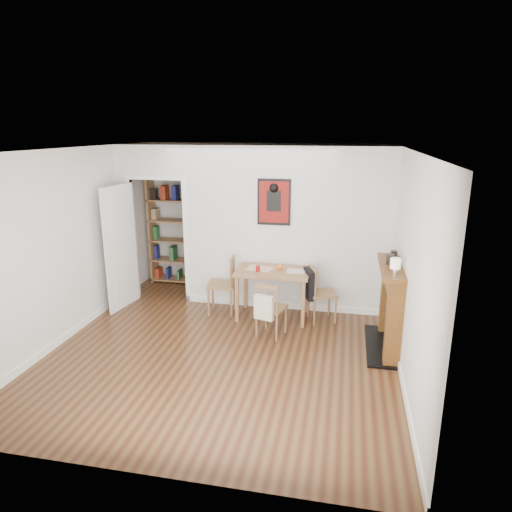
% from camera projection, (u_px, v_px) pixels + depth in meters
% --- Properties ---
extents(ground, '(5.20, 5.20, 0.00)m').
position_uv_depth(ground, '(229.00, 341.00, 6.33)').
color(ground, brown).
rests_on(ground, ground).
extents(room_shell, '(5.20, 5.20, 5.20)m').
position_uv_depth(room_shell, '(255.00, 230.00, 7.23)').
color(room_shell, silver).
rests_on(room_shell, ground).
extents(dining_table, '(1.12, 0.71, 0.76)m').
position_uv_depth(dining_table, '(273.00, 276.00, 6.98)').
color(dining_table, olive).
rests_on(dining_table, ground).
extents(chair_left, '(0.51, 0.51, 0.92)m').
position_uv_depth(chair_left, '(221.00, 285.00, 7.21)').
color(chair_left, brown).
rests_on(chair_left, ground).
extents(chair_right, '(0.59, 0.55, 0.85)m').
position_uv_depth(chair_right, '(321.00, 293.00, 6.91)').
color(chair_right, brown).
rests_on(chair_right, ground).
extents(chair_front, '(0.50, 0.53, 0.80)m').
position_uv_depth(chair_front, '(271.00, 308.00, 6.41)').
color(chair_front, brown).
rests_on(chair_front, ground).
extents(bookshelf, '(0.85, 0.34, 2.02)m').
position_uv_depth(bookshelf, '(172.00, 231.00, 8.57)').
color(bookshelf, olive).
rests_on(bookshelf, ground).
extents(fireplace, '(0.45, 1.25, 1.16)m').
position_uv_depth(fireplace, '(392.00, 305.00, 5.99)').
color(fireplace, brown).
rests_on(fireplace, ground).
extents(red_glass, '(0.07, 0.07, 0.09)m').
position_uv_depth(red_glass, '(258.00, 269.00, 6.88)').
color(red_glass, maroon).
rests_on(red_glass, dining_table).
extents(orange_fruit, '(0.09, 0.09, 0.09)m').
position_uv_depth(orange_fruit, '(280.00, 267.00, 6.97)').
color(orange_fruit, orange).
rests_on(orange_fruit, dining_table).
extents(placemat, '(0.42, 0.35, 0.00)m').
position_uv_depth(placemat, '(260.00, 268.00, 7.03)').
color(placemat, beige).
rests_on(placemat, dining_table).
extents(notebook, '(0.28, 0.20, 0.01)m').
position_uv_depth(notebook, '(296.00, 271.00, 6.89)').
color(notebook, silver).
rests_on(notebook, dining_table).
extents(mantel_lamp, '(0.12, 0.12, 0.20)m').
position_uv_depth(mantel_lamp, '(395.00, 264.00, 5.45)').
color(mantel_lamp, silver).
rests_on(mantel_lamp, fireplace).
extents(ceramic_jar_a, '(0.11, 0.11, 0.13)m').
position_uv_depth(ceramic_jar_a, '(390.00, 259.00, 5.88)').
color(ceramic_jar_a, black).
rests_on(ceramic_jar_a, fireplace).
extents(ceramic_jar_b, '(0.09, 0.09, 0.11)m').
position_uv_depth(ceramic_jar_b, '(394.00, 255.00, 6.13)').
color(ceramic_jar_b, black).
rests_on(ceramic_jar_b, fireplace).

